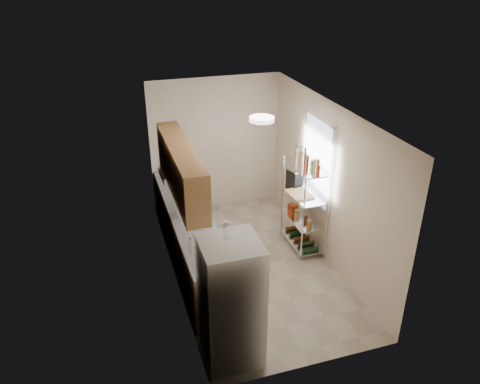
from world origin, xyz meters
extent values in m
cube|color=#B0A48F|center=(0.00, 0.00, -0.01)|extent=(2.50, 4.40, 0.01)
cube|color=white|center=(0.00, 0.00, 2.60)|extent=(2.50, 4.40, 0.01)
cube|color=beige|center=(0.00, 2.21, 1.30)|extent=(2.50, 0.01, 2.60)
cube|color=beige|center=(0.00, -2.21, 1.30)|extent=(2.50, 0.01, 2.60)
cube|color=beige|center=(-1.25, 0.00, 1.30)|extent=(0.01, 4.40, 2.60)
cube|color=beige|center=(1.25, 0.00, 1.30)|extent=(0.01, 4.40, 2.60)
cube|color=#B4834D|center=(-0.92, 0.44, 0.43)|extent=(0.60, 3.48, 0.86)
cube|color=gray|center=(-0.90, 0.44, 0.88)|extent=(0.63, 3.51, 0.04)
cube|color=#B7BABC|center=(-0.94, -0.70, 0.88)|extent=(0.52, 0.44, 0.04)
cube|color=#B7BABC|center=(-0.64, 1.80, 0.46)|extent=(0.01, 0.55, 0.72)
cube|color=#B4834D|center=(-1.05, 0.10, 1.81)|extent=(0.33, 2.20, 0.72)
cube|color=#B7BABC|center=(-1.00, 0.90, 1.39)|extent=(0.50, 0.60, 0.12)
cube|color=white|center=(1.23, 0.35, 1.55)|extent=(0.06, 1.00, 1.46)
cube|color=silver|center=(1.00, 0.30, 0.10)|extent=(0.45, 0.90, 0.02)
cube|color=silver|center=(1.00, 0.30, 0.55)|extent=(0.45, 0.90, 0.02)
cube|color=silver|center=(1.00, 0.30, 1.00)|extent=(0.45, 0.90, 0.02)
cube|color=silver|center=(1.00, 0.30, 1.50)|extent=(0.45, 0.90, 0.02)
cylinder|color=silver|center=(0.79, -0.14, 0.78)|extent=(0.02, 0.02, 1.55)
cylinder|color=silver|center=(0.79, 0.74, 0.78)|extent=(0.02, 0.02, 1.55)
cylinder|color=silver|center=(1.22, -0.14, 0.78)|extent=(0.02, 0.02, 1.55)
cylinder|color=silver|center=(1.22, 0.74, 0.78)|extent=(0.02, 0.02, 1.55)
cylinder|color=white|center=(0.00, -0.30, 2.57)|extent=(0.34, 0.34, 0.05)
cube|color=silver|center=(-0.87, -1.74, 0.83)|extent=(0.69, 0.69, 1.67)
cylinder|color=white|center=(-0.98, 0.41, 1.01)|extent=(0.28, 0.28, 0.23)
cylinder|color=black|center=(-0.95, 0.73, 0.92)|extent=(0.31, 0.31, 0.04)
cylinder|color=black|center=(-0.87, 1.16, 0.92)|extent=(0.28, 0.28, 0.05)
cube|color=tan|center=(0.90, 0.30, 1.03)|extent=(0.38, 0.47, 0.03)
cube|color=black|center=(0.96, 0.63, 1.17)|extent=(0.23, 0.30, 0.31)
cube|color=maroon|center=(0.89, 0.50, 0.64)|extent=(0.12, 0.16, 0.16)
camera|label=1|loc=(-2.08, -5.94, 4.49)|focal=35.00mm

